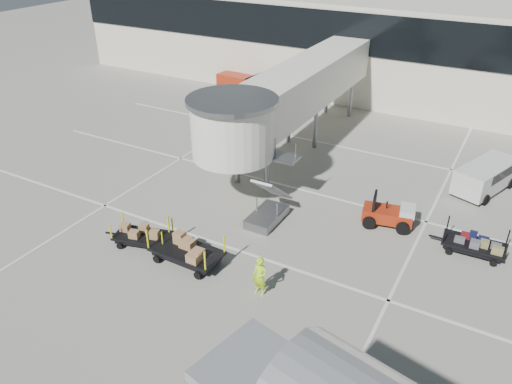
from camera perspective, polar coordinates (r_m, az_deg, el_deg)
ground at (r=22.33m, az=-1.69°, el=-10.31°), size 140.00×140.00×0.00m
lane_markings at (r=29.54m, az=6.45°, el=0.29°), size 40.00×30.00×0.02m
terminal at (r=46.72m, az=17.64°, el=15.44°), size 64.00×12.11×15.20m
jet_bridge at (r=31.52m, az=3.45°, el=10.82°), size 5.70×20.40×6.03m
baggage_tug at (r=26.70m, az=14.96°, el=-2.49°), size 2.76×2.06×1.68m
suitcase_cart at (r=25.92m, az=23.69°, el=-5.55°), size 3.48×1.49×1.36m
box_cart_near at (r=23.40m, az=-8.05°, el=-6.67°), size 4.16×1.74×1.62m
box_cart_far at (r=24.98m, az=-12.68°, el=-4.90°), size 3.46×2.05×1.33m
ground_worker at (r=21.17m, az=0.45°, el=-9.63°), size 0.71×0.50×1.85m
minivan at (r=31.81m, az=24.91°, el=1.84°), size 3.25×4.83×1.70m
belt_loader at (r=46.27m, az=-2.03°, el=12.30°), size 4.19×1.97×1.96m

